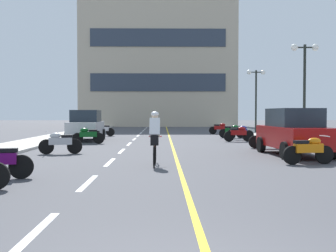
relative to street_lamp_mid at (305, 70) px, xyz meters
name	(u,v)px	position (x,y,z in m)	size (l,w,h in m)	color
ground_plane	(166,140)	(-7.20, 3.32, -3.87)	(140.00, 140.00, 0.00)	#47474C
curb_left	(59,136)	(-14.40, 6.32, -3.81)	(2.40, 72.00, 0.12)	#B7B2A8
curb_right	(271,136)	(0.00, 6.32, -3.81)	(2.40, 72.00, 0.12)	#B7B2A8
lane_dash_0	(34,233)	(-9.20, -15.68, -3.87)	(0.14, 2.20, 0.01)	silver
lane_dash_1	(88,183)	(-9.20, -11.68, -3.87)	(0.14, 2.20, 0.01)	silver
lane_dash_2	(110,162)	(-9.20, -7.68, -3.87)	(0.14, 2.20, 0.01)	silver
lane_dash_3	(122,151)	(-9.20, -3.68, -3.87)	(0.14, 2.20, 0.01)	silver
lane_dash_4	(129,144)	(-9.20, 0.32, -3.87)	(0.14, 2.20, 0.01)	silver
lane_dash_5	(134,139)	(-9.20, 4.32, -3.87)	(0.14, 2.20, 0.01)	silver
lane_dash_6	(138,136)	(-9.20, 8.32, -3.87)	(0.14, 2.20, 0.01)	silver
lane_dash_7	(141,133)	(-9.20, 12.32, -3.87)	(0.14, 2.20, 0.01)	silver
lane_dash_8	(143,131)	(-9.20, 16.32, -3.87)	(0.14, 2.20, 0.01)	silver
lane_dash_9	(145,129)	(-9.20, 20.32, -3.87)	(0.14, 2.20, 0.01)	silver
lane_dash_10	(146,128)	(-9.20, 24.32, -3.87)	(0.14, 2.20, 0.01)	silver
lane_dash_11	(148,127)	(-9.20, 28.32, -3.87)	(0.14, 2.20, 0.01)	silver
centre_line_yellow	(169,137)	(-6.95, 6.32, -3.87)	(0.12, 66.00, 0.01)	gold
office_building	(158,57)	(-7.92, 30.91, 4.97)	(19.16, 7.30, 17.68)	#BCAD93
street_lamp_mid	(305,70)	(0.00, 0.00, 0.00)	(1.46, 0.36, 5.12)	black
street_lamp_far	(256,86)	(-0.09, 10.56, -0.14)	(1.46, 0.36, 4.90)	black
parked_car_near	(294,132)	(-2.37, -5.61, -2.95)	(2.13, 4.30, 1.82)	black
parked_car_mid	(86,125)	(-12.02, 3.22, -2.95)	(2.02, 4.25, 1.82)	black
motorcycle_3	(309,150)	(-2.78, -8.33, -3.40)	(1.70, 0.60, 0.92)	black
motorcycle_4	(60,142)	(-11.52, -4.96, -3.40)	(1.69, 0.60, 0.92)	black
motorcycle_5	(267,138)	(-2.57, -2.47, -3.40)	(1.70, 0.60, 0.92)	black
motorcycle_6	(88,135)	(-11.38, 0.30, -3.40)	(1.68, 0.65, 0.92)	black
motorcycle_7	(239,133)	(-3.06, 2.04, -3.40)	(1.70, 0.60, 0.92)	black
motorcycle_8	(240,132)	(-2.65, 3.72, -3.40)	(1.69, 0.63, 0.92)	black
motorcycle_9	(232,131)	(-2.84, 5.41, -3.40)	(1.67, 0.68, 0.92)	black
motorcycle_10	(103,130)	(-11.66, 7.56, -3.40)	(1.70, 0.60, 0.92)	black
motorcycle_11	(220,128)	(-2.96, 10.14, -3.40)	(1.70, 0.60, 0.92)	black
cyclist_rider	(155,137)	(-7.69, -8.58, -2.98)	(0.42, 1.77, 1.71)	black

